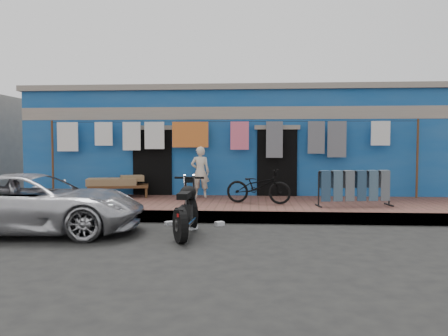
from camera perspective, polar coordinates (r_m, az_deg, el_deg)
ground at (r=7.87m, az=-1.02°, el=-9.16°), size 80.00×80.00×0.00m
sidewalk at (r=10.80m, az=0.37°, el=-5.16°), size 28.00×3.00×0.25m
curb at (r=9.37m, az=-0.19°, el=-6.42°), size 28.00×0.10×0.25m
building at (r=14.67m, az=1.35°, el=3.11°), size 12.20×5.20×3.36m
clothesline at (r=11.96m, az=-0.92°, el=3.77°), size 10.06×0.06×2.10m
car at (r=8.97m, az=-23.47°, el=-4.14°), size 4.29×2.26×1.16m
seated_person at (r=11.71m, az=-3.13°, el=-0.54°), size 0.53×0.38×1.37m
bicycle at (r=10.57m, az=4.52°, el=-1.89°), size 1.66×0.91×1.02m
motorcycle at (r=8.06m, az=-4.99°, el=-5.09°), size 0.60×1.63×1.05m
charpoy at (r=12.18m, az=-13.56°, el=-2.41°), size 2.00×1.51×0.56m
jeans_rack at (r=10.53m, az=16.65°, el=-2.47°), size 1.90×0.93×0.85m
litter_a at (r=9.18m, az=-7.14°, el=-7.18°), size 0.22×0.22×0.08m
litter_b at (r=9.04m, az=-0.59°, el=-7.29°), size 0.22×0.20×0.09m
litter_c at (r=8.70m, az=-4.24°, el=-7.72°), size 0.24×0.25×0.08m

